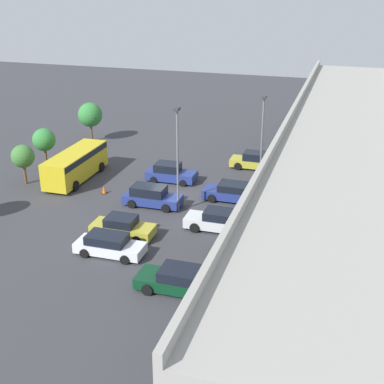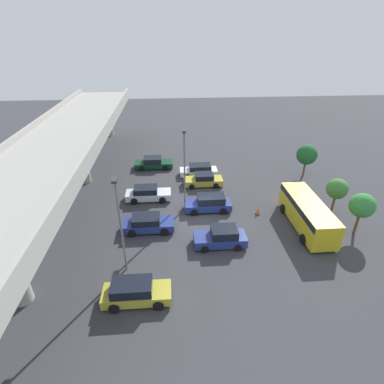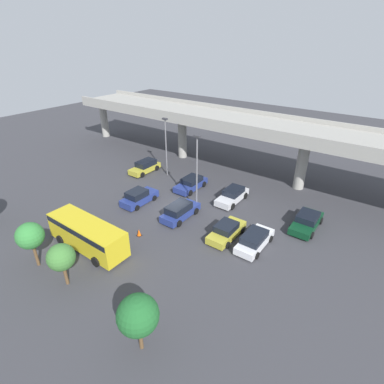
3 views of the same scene
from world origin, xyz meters
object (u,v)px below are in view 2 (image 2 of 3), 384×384
(tree_front_centre, at_px, (362,206))
(tree_front_right, at_px, (337,189))
(lamp_post_near_aisle, at_px, (120,220))
(tree_front_far_right, at_px, (307,155))
(shuttle_bus, at_px, (307,212))
(parked_car_0, at_px, (135,292))
(parked_car_7, at_px, (154,163))
(traffic_cone, at_px, (258,211))
(parked_car_2, at_px, (148,223))
(parked_car_4, at_px, (148,194))
(parked_car_1, at_px, (221,237))
(parked_car_6, at_px, (199,170))
(parked_car_3, at_px, (209,203))
(lamp_post_mid_lot, at_px, (184,166))
(parked_car_5, at_px, (203,180))

(tree_front_centre, height_order, tree_front_right, tree_front_centre)
(lamp_post_near_aisle, height_order, tree_front_far_right, lamp_post_near_aisle)
(shuttle_bus, distance_m, tree_front_right, 4.56)
(parked_car_0, height_order, shuttle_bus, shuttle_bus)
(parked_car_0, relative_size, parked_car_7, 0.94)
(traffic_cone, bearing_deg, parked_car_2, 99.49)
(parked_car_4, bearing_deg, parked_car_1, -51.34)
(parked_car_4, xyz_separation_m, lamp_post_near_aisle, (-10.65, 1.11, 3.82))
(shuttle_bus, relative_size, traffic_cone, 11.53)
(shuttle_bus, relative_size, lamp_post_near_aisle, 1.05)
(parked_car_6, bearing_deg, shuttle_bus, 126.65)
(parked_car_7, xyz_separation_m, lamp_post_near_aisle, (-19.11, 1.42, 3.85))
(lamp_post_near_aisle, relative_size, traffic_cone, 11.02)
(parked_car_1, distance_m, tree_front_centre, 12.44)
(tree_front_far_right, height_order, traffic_cone, tree_front_far_right)
(parked_car_3, bearing_deg, parked_car_2, 26.49)
(parked_car_4, distance_m, traffic_cone, 11.67)
(lamp_post_mid_lot, height_order, tree_front_right, lamp_post_mid_lot)
(parked_car_4, xyz_separation_m, lamp_post_mid_lot, (-2.24, -3.87, 4.11))
(lamp_post_mid_lot, bearing_deg, parked_car_4, 59.99)
(parked_car_4, distance_m, parked_car_6, 8.30)
(parked_car_6, bearing_deg, lamp_post_near_aisle, 66.23)
(parked_car_5, height_order, tree_front_far_right, tree_front_far_right)
(parked_car_5, distance_m, parked_car_6, 2.74)
(tree_front_far_right, bearing_deg, traffic_cone, 135.80)
(lamp_post_mid_lot, xyz_separation_m, traffic_cone, (-1.58, -7.15, -4.51))
(parked_car_7, bearing_deg, parked_car_1, -69.40)
(shuttle_bus, distance_m, lamp_post_mid_lot, 12.13)
(parked_car_2, distance_m, tree_front_right, 18.53)
(parked_car_1, distance_m, traffic_cone, 6.27)
(parked_car_3, bearing_deg, tree_front_far_right, -150.95)
(parked_car_6, bearing_deg, tree_front_centre, 133.84)
(parked_car_4, bearing_deg, lamp_post_near_aisle, -95.93)
(shuttle_bus, bearing_deg, parked_car_1, 104.07)
(parked_car_0, bearing_deg, parked_car_6, 72.31)
(lamp_post_mid_lot, bearing_deg, tree_front_right, -96.13)
(lamp_post_near_aisle, height_order, tree_front_centre, lamp_post_near_aisle)
(tree_front_centre, bearing_deg, parked_car_5, 49.86)
(parked_car_0, xyz_separation_m, tree_front_right, (9.92, -18.76, 1.78))
(parked_car_1, bearing_deg, parked_car_6, -87.88)
(parked_car_2, height_order, parked_car_7, parked_car_7)
(parked_car_5, distance_m, shuttle_bus, 12.50)
(parked_car_2, bearing_deg, lamp_post_near_aisle, -105.54)
(parked_car_4, distance_m, shuttle_bus, 16.11)
(parked_car_6, xyz_separation_m, traffic_cone, (-9.48, -4.95, -0.36))
(tree_front_centre, bearing_deg, parked_car_6, 43.84)
(shuttle_bus, bearing_deg, parked_car_4, 67.49)
(lamp_post_mid_lot, distance_m, traffic_cone, 8.60)
(parked_car_0, distance_m, tree_front_centre, 20.02)
(tree_front_right, relative_size, traffic_cone, 5.12)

